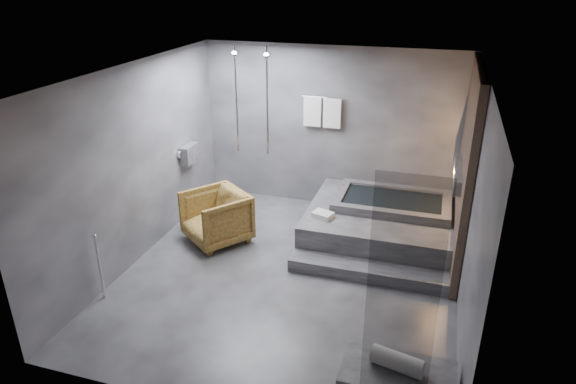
% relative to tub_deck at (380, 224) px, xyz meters
% --- Properties ---
extents(room, '(5.00, 5.04, 2.82)m').
position_rel_tub_deck_xyz_m(room, '(-0.65, -1.21, 1.48)').
color(room, '#2F2F32').
rests_on(room, ground).
extents(tub_deck, '(2.20, 2.00, 0.50)m').
position_rel_tub_deck_xyz_m(tub_deck, '(0.00, 0.00, 0.00)').
color(tub_deck, '#353537').
rests_on(tub_deck, ground).
extents(tub_step, '(2.20, 0.36, 0.18)m').
position_rel_tub_deck_xyz_m(tub_step, '(0.00, -1.18, -0.16)').
color(tub_step, '#353537').
rests_on(tub_step, ground).
extents(driftwood_chair, '(1.23, 1.23, 0.81)m').
position_rel_tub_deck_xyz_m(driftwood_chair, '(-2.42, -0.82, 0.16)').
color(driftwood_chair, '#4E3613').
rests_on(driftwood_chair, ground).
extents(rolled_towel, '(0.52, 0.29, 0.18)m').
position_rel_tub_deck_xyz_m(rolled_towel, '(0.60, -3.40, 0.32)').
color(rolled_towel, white).
rests_on(rolled_towel, concrete_bench).
extents(deck_towel, '(0.35, 0.30, 0.08)m').
position_rel_tub_deck_xyz_m(deck_towel, '(-0.80, -0.52, 0.29)').
color(deck_towel, silver).
rests_on(deck_towel, tub_deck).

